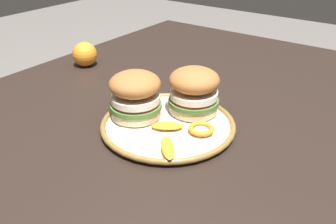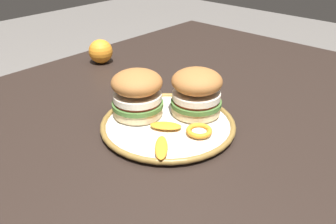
{
  "view_description": "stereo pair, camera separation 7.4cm",
  "coord_description": "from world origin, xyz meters",
  "px_view_note": "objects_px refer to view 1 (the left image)",
  "views": [
    {
      "loc": [
        -0.6,
        -0.43,
        1.11
      ],
      "look_at": [
        -0.07,
        -0.04,
        0.75
      ],
      "focal_mm": 38.45,
      "sensor_mm": 36.0,
      "label": 1
    },
    {
      "loc": [
        -0.55,
        -0.49,
        1.11
      ],
      "look_at": [
        -0.07,
        -0.04,
        0.75
      ],
      "focal_mm": 38.45,
      "sensor_mm": 36.0,
      "label": 2
    }
  ],
  "objects_px": {
    "sandwich_half_left": "(135,94)",
    "dinner_plate": "(168,125)",
    "dining_table": "(170,141)",
    "whole_orange": "(85,54)",
    "sandwich_half_right": "(194,90)"
  },
  "relations": [
    {
      "from": "dinner_plate",
      "to": "sandwich_half_right",
      "type": "relative_size",
      "value": 1.88
    },
    {
      "from": "dining_table",
      "to": "sandwich_half_right",
      "type": "distance_m",
      "value": 0.16
    },
    {
      "from": "dinner_plate",
      "to": "sandwich_half_left",
      "type": "height_order",
      "value": "sandwich_half_left"
    },
    {
      "from": "dining_table",
      "to": "whole_orange",
      "type": "height_order",
      "value": "whole_orange"
    },
    {
      "from": "dining_table",
      "to": "dinner_plate",
      "type": "distance_m",
      "value": 0.12
    },
    {
      "from": "dinner_plate",
      "to": "whole_orange",
      "type": "relative_size",
      "value": 3.92
    },
    {
      "from": "dinner_plate",
      "to": "dining_table",
      "type": "bearing_deg",
      "value": 31.86
    },
    {
      "from": "dinner_plate",
      "to": "sandwich_half_right",
      "type": "bearing_deg",
      "value": -13.5
    },
    {
      "from": "dinner_plate",
      "to": "sandwich_half_left",
      "type": "xyz_separation_m",
      "value": [
        -0.02,
        0.07,
        0.06
      ]
    },
    {
      "from": "sandwich_half_right",
      "to": "whole_orange",
      "type": "distance_m",
      "value": 0.45
    },
    {
      "from": "sandwich_half_right",
      "to": "whole_orange",
      "type": "xyz_separation_m",
      "value": [
        0.08,
        0.44,
        -0.03
      ]
    },
    {
      "from": "sandwich_half_left",
      "to": "dinner_plate",
      "type": "bearing_deg",
      "value": -75.56
    },
    {
      "from": "dining_table",
      "to": "sandwich_half_left",
      "type": "height_order",
      "value": "sandwich_half_left"
    },
    {
      "from": "dining_table",
      "to": "whole_orange",
      "type": "bearing_deg",
      "value": 76.67
    },
    {
      "from": "whole_orange",
      "to": "sandwich_half_right",
      "type": "bearing_deg",
      "value": -100.73
    }
  ]
}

